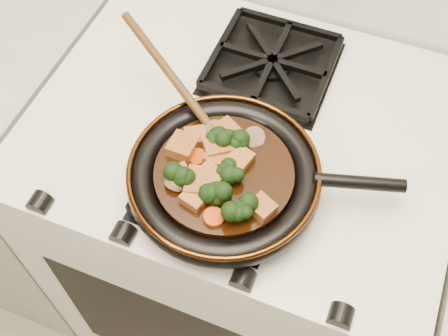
% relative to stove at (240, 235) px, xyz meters
% --- Properties ---
extents(stove, '(0.76, 0.60, 0.90)m').
position_rel_stove_xyz_m(stove, '(0.00, 0.00, 0.00)').
color(stove, beige).
rests_on(stove, ground).
extents(burner_grate_front, '(0.23, 0.23, 0.03)m').
position_rel_stove_xyz_m(burner_grate_front, '(0.00, -0.14, 0.46)').
color(burner_grate_front, black).
rests_on(burner_grate_front, stove).
extents(burner_grate_back, '(0.23, 0.23, 0.03)m').
position_rel_stove_xyz_m(burner_grate_back, '(0.00, 0.14, 0.46)').
color(burner_grate_back, black).
rests_on(burner_grate_back, stove).
extents(skillet, '(0.43, 0.31, 0.05)m').
position_rel_stove_xyz_m(skillet, '(0.02, -0.14, 0.49)').
color(skillet, black).
rests_on(skillet, burner_grate_front).
extents(braising_sauce, '(0.22, 0.22, 0.02)m').
position_rel_stove_xyz_m(braising_sauce, '(0.02, -0.15, 0.50)').
color(braising_sauce, black).
rests_on(braising_sauce, skillet).
extents(tofu_cube_0, '(0.06, 0.06, 0.03)m').
position_rel_stove_xyz_m(tofu_cube_0, '(-0.01, -0.11, 0.52)').
color(tofu_cube_0, brown).
rests_on(tofu_cube_0, braising_sauce).
extents(tofu_cube_1, '(0.04, 0.05, 0.03)m').
position_rel_stove_xyz_m(tofu_cube_1, '(-0.06, -0.13, 0.52)').
color(tofu_cube_1, brown).
rests_on(tofu_cube_1, braising_sauce).
extents(tofu_cube_2, '(0.04, 0.04, 0.03)m').
position_rel_stove_xyz_m(tofu_cube_2, '(-0.00, -0.13, 0.52)').
color(tofu_cube_2, brown).
rests_on(tofu_cube_2, braising_sauce).
extents(tofu_cube_3, '(0.04, 0.04, 0.02)m').
position_rel_stove_xyz_m(tofu_cube_3, '(-0.01, -0.21, 0.52)').
color(tofu_cube_3, brown).
rests_on(tofu_cube_3, braising_sauce).
extents(tofu_cube_4, '(0.04, 0.05, 0.03)m').
position_rel_stove_xyz_m(tofu_cube_4, '(0.03, -0.12, 0.52)').
color(tofu_cube_4, brown).
rests_on(tofu_cube_4, braising_sauce).
extents(tofu_cube_5, '(0.05, 0.05, 0.02)m').
position_rel_stove_xyz_m(tofu_cube_5, '(-0.05, -0.11, 0.52)').
color(tofu_cube_5, brown).
rests_on(tofu_cube_5, braising_sauce).
extents(tofu_cube_6, '(0.05, 0.05, 0.02)m').
position_rel_stove_xyz_m(tofu_cube_6, '(0.09, -0.19, 0.52)').
color(tofu_cube_6, brown).
rests_on(tofu_cube_6, braising_sauce).
extents(tofu_cube_7, '(0.05, 0.05, 0.03)m').
position_rel_stove_xyz_m(tofu_cube_7, '(-0.01, -0.19, 0.52)').
color(tofu_cube_7, brown).
rests_on(tofu_cube_7, braising_sauce).
extents(tofu_cube_8, '(0.06, 0.06, 0.03)m').
position_rel_stove_xyz_m(tofu_cube_8, '(0.00, -0.17, 0.52)').
color(tofu_cube_8, brown).
rests_on(tofu_cube_8, braising_sauce).
extents(tofu_cube_9, '(0.06, 0.06, 0.03)m').
position_rel_stove_xyz_m(tofu_cube_9, '(-0.01, -0.08, 0.52)').
color(tofu_cube_9, brown).
rests_on(tofu_cube_9, braising_sauce).
extents(tofu_cube_10, '(0.05, 0.04, 0.03)m').
position_rel_stove_xyz_m(tofu_cube_10, '(-0.01, -0.18, 0.52)').
color(tofu_cube_10, brown).
rests_on(tofu_cube_10, braising_sauce).
extents(tofu_cube_11, '(0.05, 0.05, 0.02)m').
position_rel_stove_xyz_m(tofu_cube_11, '(-0.04, -0.18, 0.52)').
color(tofu_cube_11, brown).
rests_on(tofu_cube_11, braising_sauce).
extents(broccoli_floret_0, '(0.07, 0.08, 0.07)m').
position_rel_stove_xyz_m(broccoli_floret_0, '(0.02, -0.20, 0.52)').
color(broccoli_floret_0, black).
rests_on(broccoli_floret_0, braising_sauce).
extents(broccoli_floret_1, '(0.09, 0.08, 0.07)m').
position_rel_stove_xyz_m(broccoli_floret_1, '(0.07, -0.21, 0.52)').
color(broccoli_floret_1, black).
rests_on(broccoli_floret_1, braising_sauce).
extents(broccoli_floret_2, '(0.08, 0.08, 0.05)m').
position_rel_stove_xyz_m(broccoli_floret_2, '(-0.04, -0.18, 0.52)').
color(broccoli_floret_2, black).
rests_on(broccoli_floret_2, braising_sauce).
extents(broccoli_floret_3, '(0.07, 0.07, 0.06)m').
position_rel_stove_xyz_m(broccoli_floret_3, '(-0.01, -0.10, 0.52)').
color(broccoli_floret_3, black).
rests_on(broccoli_floret_3, braising_sauce).
extents(broccoli_floret_4, '(0.09, 0.09, 0.08)m').
position_rel_stove_xyz_m(broccoli_floret_4, '(0.02, -0.10, 0.52)').
color(broccoli_floret_4, black).
rests_on(broccoli_floret_4, braising_sauce).
extents(broccoli_floret_5, '(0.09, 0.08, 0.07)m').
position_rel_stove_xyz_m(broccoli_floret_5, '(0.03, -0.14, 0.52)').
color(broccoli_floret_5, black).
rests_on(broccoli_floret_5, braising_sauce).
extents(carrot_coin_0, '(0.03, 0.03, 0.01)m').
position_rel_stove_xyz_m(carrot_coin_0, '(-0.01, -0.17, 0.51)').
color(carrot_coin_0, '#AC3304').
rests_on(carrot_coin_0, braising_sauce).
extents(carrot_coin_1, '(0.03, 0.03, 0.02)m').
position_rel_stove_xyz_m(carrot_coin_1, '(0.03, -0.13, 0.51)').
color(carrot_coin_1, '#AC3304').
rests_on(carrot_coin_1, braising_sauce).
extents(carrot_coin_2, '(0.03, 0.03, 0.01)m').
position_rel_stove_xyz_m(carrot_coin_2, '(-0.00, -0.21, 0.51)').
color(carrot_coin_2, '#AC3304').
rests_on(carrot_coin_2, braising_sauce).
extents(carrot_coin_3, '(0.03, 0.03, 0.02)m').
position_rel_stove_xyz_m(carrot_coin_3, '(-0.01, -0.14, 0.51)').
color(carrot_coin_3, '#AC3304').
rests_on(carrot_coin_3, braising_sauce).
extents(carrot_coin_4, '(0.03, 0.03, 0.01)m').
position_rel_stove_xyz_m(carrot_coin_4, '(0.03, -0.23, 0.51)').
color(carrot_coin_4, '#AC3304').
rests_on(carrot_coin_4, braising_sauce).
extents(carrot_coin_5, '(0.03, 0.03, 0.02)m').
position_rel_stove_xyz_m(carrot_coin_5, '(-0.03, -0.14, 0.51)').
color(carrot_coin_5, '#AC3304').
rests_on(carrot_coin_5, braising_sauce).
extents(mushroom_slice_0, '(0.03, 0.04, 0.03)m').
position_rel_stove_xyz_m(mushroom_slice_0, '(-0.03, -0.08, 0.52)').
color(mushroom_slice_0, '#7C5F48').
rests_on(mushroom_slice_0, braising_sauce).
extents(mushroom_slice_1, '(0.04, 0.04, 0.03)m').
position_rel_stove_xyz_m(mushroom_slice_1, '(-0.04, -0.20, 0.52)').
color(mushroom_slice_1, '#7C5F48').
rests_on(mushroom_slice_1, braising_sauce).
extents(mushroom_slice_2, '(0.05, 0.05, 0.03)m').
position_rel_stove_xyz_m(mushroom_slice_2, '(0.04, -0.07, 0.52)').
color(mushroom_slice_2, '#7C5F48').
rests_on(mushroom_slice_2, braising_sauce).
extents(wooden_spoon, '(0.16, 0.11, 0.28)m').
position_rel_stove_xyz_m(wooden_spoon, '(-0.08, -0.05, 0.53)').
color(wooden_spoon, '#452B0E').
rests_on(wooden_spoon, braising_sauce).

